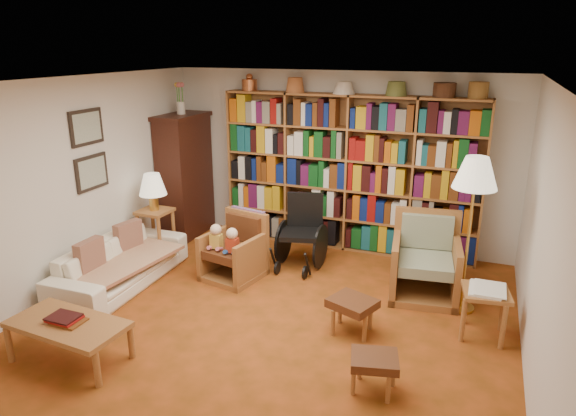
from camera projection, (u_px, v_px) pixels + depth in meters
The scene contains 23 objects.
floor at pixel (270, 320), 5.53m from camera, with size 5.00×5.00×0.00m, color #A84619.
ceiling at pixel (268, 82), 4.77m from camera, with size 5.00×5.00×0.00m, color white.
wall_back at pixel (338, 160), 7.37m from camera, with size 5.00×5.00×0.00m, color silver.
wall_front at pixel (96, 336), 2.93m from camera, with size 5.00×5.00×0.00m, color silver.
wall_left at pixel (73, 186), 6.01m from camera, with size 5.00×5.00×0.00m, color silver.
wall_right at pixel (544, 244), 4.28m from camera, with size 5.00×5.00×0.00m, color silver.
bookshelf at pixel (348, 169), 7.17m from camera, with size 3.60×0.30×2.42m.
curio_cabinet at pixel (185, 174), 7.79m from camera, with size 0.50×0.95×2.40m.
framed_pictures at pixel (89, 150), 6.15m from camera, with size 0.03×0.52×0.97m.
sofa at pixel (121, 264), 6.27m from camera, with size 0.75×1.91×0.56m, color white.
sofa_throw at pixel (124, 263), 6.25m from camera, with size 0.76×1.41×0.04m, color beige.
cushion_left at pixel (129, 239), 6.58m from camera, with size 0.12×0.38×0.38m, color maroon.
cushion_right at pixel (90, 260), 5.95m from camera, with size 0.12×0.38×0.38m, color maroon.
side_table_lamp at pixel (156, 223), 7.03m from camera, with size 0.42×0.42×0.69m.
table_lamp at pixel (152, 186), 6.87m from camera, with size 0.37×0.37×0.51m.
armchair_leather at pixel (236, 250), 6.51m from camera, with size 0.78×0.80×0.83m.
armchair_sage at pixel (426, 264), 6.06m from camera, with size 0.87×0.90×0.96m.
wheelchair at pixel (301, 234), 6.79m from camera, with size 0.58×0.78×0.97m.
floor_lamp at pixel (475, 179), 5.32m from camera, with size 0.46×0.46×1.74m.
side_table_papers at pixel (486, 298), 5.11m from camera, with size 0.51×0.51×0.54m.
footstool_a at pixel (352, 306), 5.21m from camera, with size 0.54×0.51×0.37m.
footstool_b at pixel (374, 363), 4.33m from camera, with size 0.46×0.42×0.34m.
coffee_table at pixel (68, 326), 4.74m from camera, with size 1.14×0.63×0.45m.
Camera 1 is at (1.95, -4.49, 2.84)m, focal length 32.00 mm.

